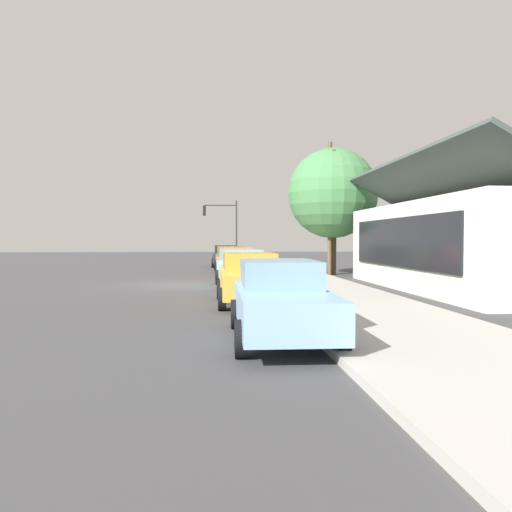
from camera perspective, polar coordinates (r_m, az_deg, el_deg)
name	(u,v)px	position (r m, az deg, el deg)	size (l,w,h in m)	color
ground_plane	(177,285)	(22.88, -8.80, -3.22)	(120.00, 120.00, 0.00)	#424244
sidewalk_curb	(302,282)	(23.20, 5.15, -2.94)	(60.00, 4.20, 0.16)	#B2AFA8
car_charcoal	(226,256)	(37.81, -3.38, 0.04)	(4.55, 2.17, 1.59)	#2D3035
car_olive	(230,258)	(32.49, -2.93, -0.26)	(4.55, 2.02, 1.59)	olive
car_coral	(236,262)	(26.84, -2.24, -0.71)	(4.96, 2.18, 1.59)	#EA8C75
car_seafoam	(242,268)	(21.61, -1.58, -1.33)	(4.67, 2.27, 1.59)	#9ED1BC
car_mustard	(250,278)	(16.01, -0.68, -2.46)	(4.54, 2.05, 1.59)	gold
car_skyblue	(281,299)	(10.29, 2.81, -4.88)	(4.68, 2.02, 1.59)	#8CB7E0
storefront_building	(473,243)	(22.18, 23.19, 1.34)	(13.48, 6.49, 5.24)	silver
shade_tree	(333,194)	(29.66, 8.60, 6.94)	(5.15, 5.15, 7.24)	brown
traffic_light_main	(223,221)	(41.59, -3.68, 3.89)	(0.37, 2.79, 5.20)	#383833
utility_pole_wooden	(330,206)	(29.12, 8.28, 5.60)	(1.80, 0.24, 7.50)	brown
fire_hydrant_red	(263,269)	(26.56, 0.78, -1.42)	(0.22, 0.22, 0.71)	red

